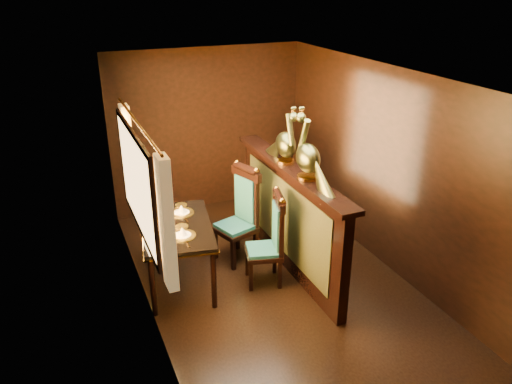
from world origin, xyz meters
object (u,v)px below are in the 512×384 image
(dining_table, at_px, (177,230))
(peacock_right, at_px, (286,134))
(chair_left, at_px, (272,236))
(chair_right, at_px, (242,210))
(peacock_left, at_px, (309,146))

(dining_table, distance_m, peacock_right, 1.71)
(chair_left, relative_size, chair_right, 0.92)
(peacock_left, xyz_separation_m, peacock_right, (0.00, 0.55, -0.02))
(dining_table, xyz_separation_m, chair_left, (1.04, -0.41, -0.09))
(dining_table, relative_size, chair_left, 1.22)
(dining_table, distance_m, chair_left, 1.12)
(peacock_right, bearing_deg, chair_left, -131.18)
(chair_right, height_order, peacock_right, peacock_right)
(chair_right, xyz_separation_m, peacock_right, (0.45, -0.31, 1.05))
(chair_left, height_order, peacock_left, peacock_left)
(peacock_left, bearing_deg, chair_right, 117.56)
(chair_right, bearing_deg, peacock_left, -80.99)
(chair_right, bearing_deg, dining_table, 178.36)
(chair_left, bearing_deg, dining_table, 172.84)
(dining_table, height_order, chair_right, chair_right)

